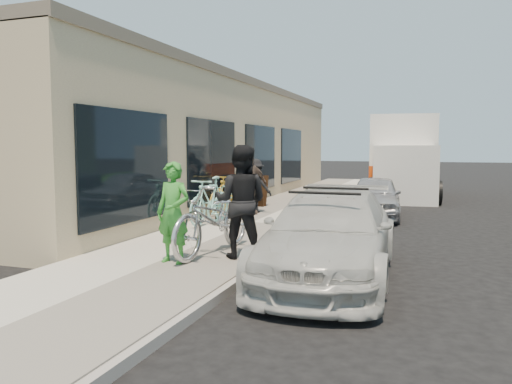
% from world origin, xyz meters
% --- Properties ---
extents(ground, '(120.00, 120.00, 0.00)m').
position_xyz_m(ground, '(0.00, 0.00, 0.00)').
color(ground, black).
rests_on(ground, ground).
extents(sidewalk, '(3.00, 34.00, 0.15)m').
position_xyz_m(sidewalk, '(-2.00, 3.00, 0.07)').
color(sidewalk, '#B5AFA3').
rests_on(sidewalk, ground).
extents(curb, '(0.12, 34.00, 0.13)m').
position_xyz_m(curb, '(-0.45, 3.00, 0.07)').
color(curb, gray).
rests_on(curb, ground).
extents(storefront, '(3.60, 20.00, 4.22)m').
position_xyz_m(storefront, '(-5.24, 7.99, 2.12)').
color(storefront, '#C7B58A').
rests_on(storefront, ground).
extents(bike_rack, '(0.26, 0.53, 0.80)m').
position_xyz_m(bike_rack, '(-3.01, 2.67, 0.63)').
color(bike_rack, black).
rests_on(bike_rack, sidewalk).
extents(sandwich_board, '(0.63, 0.64, 0.94)m').
position_xyz_m(sandwich_board, '(-2.98, 6.10, 0.63)').
color(sandwich_board, black).
rests_on(sandwich_board, sidewalk).
extents(sedan_white, '(2.04, 4.58, 1.35)m').
position_xyz_m(sedan_white, '(0.68, -0.92, 0.65)').
color(sedan_white, '#BAB9B5').
rests_on(sedan_white, ground).
extents(sedan_silver, '(1.64, 3.55, 1.18)m').
position_xyz_m(sedan_silver, '(0.62, 5.90, 0.59)').
color(sedan_silver, '#A7A7AD').
rests_on(sedan_silver, ground).
extents(moving_truck, '(3.06, 6.72, 3.20)m').
position_xyz_m(moving_truck, '(0.93, 12.59, 1.42)').
color(moving_truck, silver).
rests_on(moving_truck, ground).
extents(tandem_bike, '(1.11, 2.43, 1.23)m').
position_xyz_m(tandem_bike, '(-1.39, -0.60, 0.76)').
color(tandem_bike, silver).
rests_on(tandem_bike, sidewalk).
extents(woman_rider, '(0.63, 0.45, 1.61)m').
position_xyz_m(woman_rider, '(-1.73, -1.40, 0.95)').
color(woman_rider, '#328B2E').
rests_on(woman_rider, sidewalk).
extents(man_standing, '(0.98, 0.81, 1.87)m').
position_xyz_m(man_standing, '(-0.85, -0.71, 1.08)').
color(man_standing, black).
rests_on(man_standing, sidewalk).
extents(cruiser_bike_a, '(0.67, 1.91, 1.12)m').
position_xyz_m(cruiser_bike_a, '(-2.85, 2.41, 0.71)').
color(cruiser_bike_a, '#95DED3').
rests_on(cruiser_bike_a, sidewalk).
extents(cruiser_bike_b, '(1.09, 1.82, 0.90)m').
position_xyz_m(cruiser_bike_b, '(-2.67, 3.26, 0.60)').
color(cruiser_bike_b, '#95DED3').
rests_on(cruiser_bike_b, sidewalk).
extents(cruiser_bike_c, '(1.01, 1.92, 1.11)m').
position_xyz_m(cruiser_bike_c, '(-3.06, 4.28, 0.71)').
color(cruiser_bike_c, gold).
rests_on(cruiser_bike_c, sidewalk).
extents(bystander_a, '(1.00, 0.61, 1.50)m').
position_xyz_m(bystander_a, '(-2.53, 4.70, 0.90)').
color(bystander_a, black).
rests_on(bystander_a, sidewalk).
extents(bystander_b, '(1.04, 0.91, 1.68)m').
position_xyz_m(bystander_b, '(-2.58, 4.38, 0.99)').
color(bystander_b, brown).
rests_on(bystander_b, sidewalk).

